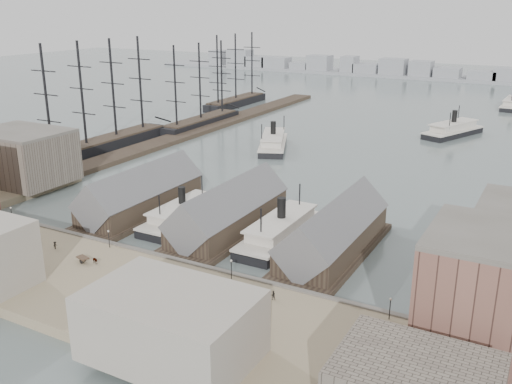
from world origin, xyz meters
The scene contains 30 objects.
ground centered at (0.00, 0.00, 0.00)m, with size 900.00×900.00×0.00m, color #546160.
quay centered at (0.00, -20.00, 1.00)m, with size 180.00×30.00×2.00m, color #847459.
seawall centered at (0.00, -5.20, 1.15)m, with size 180.00×1.20×2.30m, color #59544C.
west_wharf centered at (-68.00, 100.00, 0.80)m, with size 10.00×220.00×1.60m, color #2D231C.
ferry_shed_west centered at (-26.00, 16.88, 4.64)m, with size 14.00×42.00×12.60m.
ferry_shed_center centered at (0.00, 16.88, 4.64)m, with size 14.00×42.00×12.60m.
ferry_shed_east centered at (26.00, 16.88, 4.64)m, with size 14.00×42.00×12.60m.
warehouse_west_back centered at (-70.00, 18.00, 9.00)m, with size 26.00×20.00×14.00m, color #60564C.
street_bldg_center centered at (20.00, -32.00, 7.00)m, with size 24.00×16.00×10.00m, color gray.
lamp_post_far_w centered at (-45.00, -7.00, 4.71)m, with size 0.44×0.44×3.92m.
lamp_post_near_w centered at (-15.00, -7.00, 4.71)m, with size 0.44×0.44×3.92m.
lamp_post_near_e centered at (15.00, -7.00, 4.71)m, with size 0.44×0.44×3.92m.
lamp_post_far_e centered at (45.00, -7.00, 4.71)m, with size 0.44×0.44×3.92m.
far_shore centered at (-2.07, 334.14, 3.91)m, with size 500.00×40.00×15.72m.
ferry_docked_west centered at (-13.00, 16.48, 2.26)m, with size 8.12×27.06×9.66m.
ferry_docked_east centered at (13.00, 18.06, 2.52)m, with size 9.03×30.10×10.75m.
ferry_open_near centered at (-27.67, 93.70, 2.54)m, with size 20.33×31.43×10.82m.
ferry_open_mid centered at (26.36, 147.99, 2.59)m, with size 20.17×32.15×11.04m.
sailing_ship_near centered at (-81.09, 61.56, 2.89)m, with size 9.58×65.96×39.36m.
sailing_ship_mid centered at (-73.43, 114.31, 2.55)m, with size 8.66×50.03×35.60m.
sailing_ship_far centered at (-87.46, 167.87, 2.65)m, with size 8.93×49.62×36.72m.
tram centered at (53.25, -15.98, 3.72)m, with size 3.61×9.66×3.35m.
horse_cart_center centered at (-13.06, -14.66, 2.77)m, with size 4.88×2.29×1.44m.
horse_cart_right centered at (26.17, -19.37, 2.83)m, with size 4.84×3.40×1.66m.
pedestrian_2 centered at (-24.44, -13.04, 2.84)m, with size 1.08×0.62×1.67m, color black.
pedestrian_3 centered at (-20.36, -24.28, 2.86)m, with size 1.01×0.42×1.72m, color black.
pedestrian_4 centered at (-2.28, -12.26, 2.90)m, with size 0.88×0.58×1.81m, color black.
pedestrian_5 centered at (15.27, -17.07, 2.79)m, with size 0.58×0.42×1.58m, color black.
pedestrian_6 centered at (25.43, -10.27, 2.84)m, with size 0.82×0.64×1.68m, color black.
pedestrian_7 centered at (24.42, -20.50, 2.86)m, with size 1.11×0.64×1.72m, color black.
Camera 1 is at (65.15, -89.08, 50.88)m, focal length 40.00 mm.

